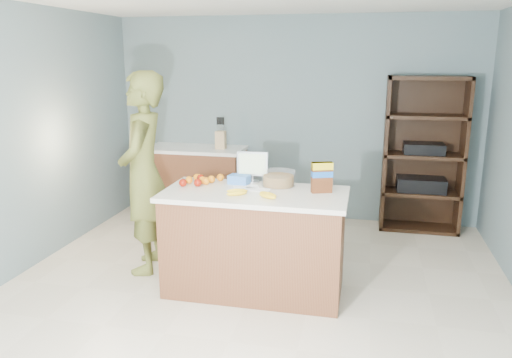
% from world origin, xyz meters
% --- Properties ---
extents(floor, '(4.50, 5.00, 0.02)m').
position_xyz_m(floor, '(0.00, 0.00, 0.00)').
color(floor, beige).
rests_on(floor, ground).
extents(walls, '(4.52, 5.02, 2.51)m').
position_xyz_m(walls, '(0.00, 0.00, 1.65)').
color(walls, slate).
rests_on(walls, ground).
extents(counter_peninsula, '(1.56, 0.76, 0.90)m').
position_xyz_m(counter_peninsula, '(0.00, 0.30, 0.42)').
color(counter_peninsula, brown).
rests_on(counter_peninsula, ground).
extents(back_cabinet, '(1.24, 0.62, 0.90)m').
position_xyz_m(back_cabinet, '(-1.20, 2.20, 0.45)').
color(back_cabinet, brown).
rests_on(back_cabinet, ground).
extents(shelving_unit, '(0.90, 0.40, 1.80)m').
position_xyz_m(shelving_unit, '(1.55, 2.35, 0.86)').
color(shelving_unit, black).
rests_on(shelving_unit, ground).
extents(person, '(0.59, 0.77, 1.89)m').
position_xyz_m(person, '(-1.12, 0.54, 0.95)').
color(person, brown).
rests_on(person, ground).
extents(knife_block, '(0.12, 0.10, 0.31)m').
position_xyz_m(knife_block, '(-0.86, 2.18, 1.02)').
color(knife_block, tan).
rests_on(knife_block, back_cabinet).
extents(envelopes, '(0.35, 0.22, 0.00)m').
position_xyz_m(envelopes, '(-0.05, 0.41, 0.90)').
color(envelopes, white).
rests_on(envelopes, counter_peninsula).
extents(bananas, '(0.46, 0.21, 0.04)m').
position_xyz_m(bananas, '(0.01, 0.17, 0.92)').
color(bananas, yellow).
rests_on(bananas, counter_peninsula).
extents(apples, '(0.20, 0.26, 0.07)m').
position_xyz_m(apples, '(-0.58, 0.41, 0.94)').
color(apples, '#911406').
rests_on(apples, counter_peninsula).
extents(oranges, '(0.31, 0.22, 0.07)m').
position_xyz_m(oranges, '(-0.52, 0.51, 0.93)').
color(oranges, orange).
rests_on(oranges, counter_peninsula).
extents(blue_carton, '(0.20, 0.15, 0.08)m').
position_xyz_m(blue_carton, '(-0.20, 0.54, 0.94)').
color(blue_carton, blue).
rests_on(blue_carton, counter_peninsula).
extents(salad_bowl, '(0.30, 0.30, 0.13)m').
position_xyz_m(salad_bowl, '(0.16, 0.56, 0.96)').
color(salad_bowl, '#267219').
rests_on(salad_bowl, counter_peninsula).
extents(tv, '(0.28, 0.12, 0.28)m').
position_xyz_m(tv, '(-0.09, 0.62, 1.06)').
color(tv, silver).
rests_on(tv, counter_peninsula).
extents(cereal_box, '(0.18, 0.12, 0.26)m').
position_xyz_m(cereal_box, '(0.55, 0.40, 1.05)').
color(cereal_box, '#592B14').
rests_on(cereal_box, counter_peninsula).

